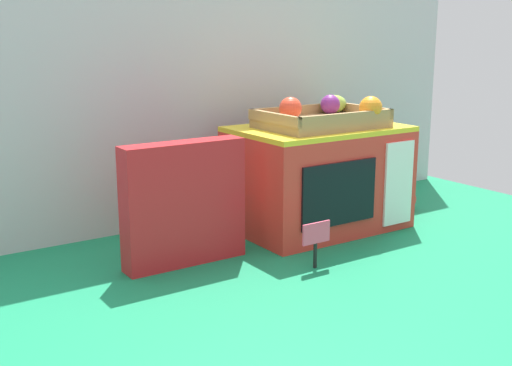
# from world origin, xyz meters

# --- Properties ---
(ground_plane) EXTENTS (1.70, 1.70, 0.00)m
(ground_plane) POSITION_xyz_m (0.00, 0.00, 0.00)
(ground_plane) COLOR #147A4C
(ground_plane) RESTS_ON ground
(display_back_panel) EXTENTS (1.61, 0.03, 0.70)m
(display_back_panel) POSITION_xyz_m (0.00, 0.28, 0.35)
(display_back_panel) COLOR #B7BABF
(display_back_panel) RESTS_ON ground
(toy_microwave) EXTENTS (0.42, 0.28, 0.26)m
(toy_microwave) POSITION_xyz_m (0.15, 0.05, 0.13)
(toy_microwave) COLOR red
(toy_microwave) RESTS_ON ground
(food_groups_crate) EXTENTS (0.29, 0.20, 0.08)m
(food_groups_crate) POSITION_xyz_m (0.16, 0.04, 0.28)
(food_groups_crate) COLOR #A37F51
(food_groups_crate) RESTS_ON toy_microwave
(cookie_set_box) EXTENTS (0.27, 0.06, 0.26)m
(cookie_set_box) POSITION_xyz_m (-0.26, 0.00, 0.13)
(cookie_set_box) COLOR red
(cookie_set_box) RESTS_ON ground
(price_sign) EXTENTS (0.07, 0.01, 0.10)m
(price_sign) POSITION_xyz_m (-0.04, -0.18, 0.07)
(price_sign) COLOR black
(price_sign) RESTS_ON ground
(loose_toy_apple) EXTENTS (0.06, 0.06, 0.06)m
(loose_toy_apple) POSITION_xyz_m (0.46, 0.04, 0.03)
(loose_toy_apple) COLOR red
(loose_toy_apple) RESTS_ON ground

